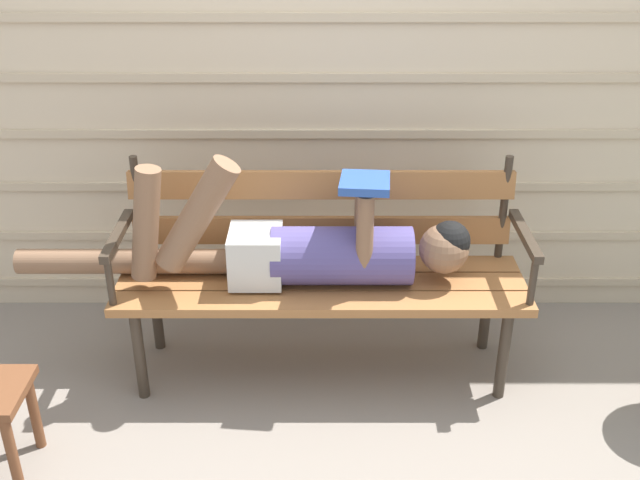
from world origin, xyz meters
TOP-DOWN VIEW (x-y plane):
  - ground_plane at (0.00, 0.00)m, footprint 12.00×12.00m
  - house_siding at (0.00, 0.68)m, footprint 5.07×0.08m
  - park_bench at (-0.00, 0.19)m, footprint 1.59×0.44m
  - reclining_person at (-0.09, 0.12)m, footprint 1.76×0.27m

SIDE VIEW (x-z plane):
  - ground_plane at x=0.00m, z-range 0.00..0.00m
  - park_bench at x=0.00m, z-range 0.04..0.90m
  - reclining_person at x=-0.09m, z-range 0.30..0.84m
  - house_siding at x=0.00m, z-range 0.00..2.18m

